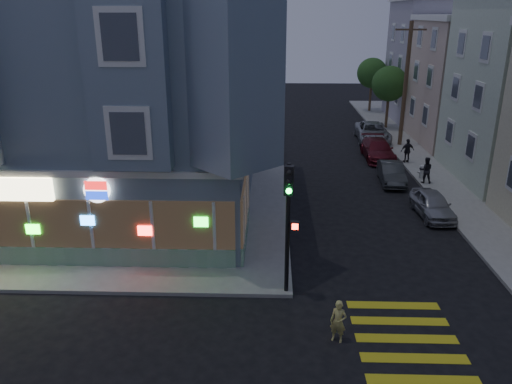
{
  "coord_description": "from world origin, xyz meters",
  "views": [
    {
      "loc": [
        2.18,
        -13.62,
        9.71
      ],
      "look_at": [
        1.55,
        5.78,
        2.7
      ],
      "focal_mm": 35.0,
      "sensor_mm": 36.0,
      "label": 1
    }
  ],
  "objects_px": {
    "street_tree_near": "(389,84)",
    "parked_car_d": "(373,132)",
    "pedestrian_b": "(407,151)",
    "parked_car_c": "(378,150)",
    "pedestrian_a": "(426,170)",
    "street_tree_far": "(372,73)",
    "utility_pole": "(406,83)",
    "fire_hydrant": "(422,171)",
    "parked_car_b": "(392,173)",
    "parked_car_a": "(432,205)",
    "traffic_signal": "(289,208)",
    "running_child": "(338,321)"
  },
  "relations": [
    {
      "from": "pedestrian_b",
      "to": "street_tree_near",
      "type": "bearing_deg",
      "value": -107.36
    },
    {
      "from": "street_tree_far",
      "to": "parked_car_d",
      "type": "bearing_deg",
      "value": -99.21
    },
    {
      "from": "utility_pole",
      "to": "pedestrian_b",
      "type": "relative_size",
      "value": 5.6
    },
    {
      "from": "utility_pole",
      "to": "street_tree_near",
      "type": "height_order",
      "value": "utility_pole"
    },
    {
      "from": "street_tree_near",
      "to": "street_tree_far",
      "type": "xyz_separation_m",
      "value": [
        0.0,
        8.0,
        0.0
      ]
    },
    {
      "from": "utility_pole",
      "to": "street_tree_near",
      "type": "xyz_separation_m",
      "value": [
        0.2,
        6.0,
        -0.86
      ]
    },
    {
      "from": "street_tree_far",
      "to": "traffic_signal",
      "type": "height_order",
      "value": "street_tree_far"
    },
    {
      "from": "utility_pole",
      "to": "pedestrian_a",
      "type": "distance_m",
      "value": 9.98
    },
    {
      "from": "running_child",
      "to": "fire_hydrant",
      "type": "bearing_deg",
      "value": 87.52
    },
    {
      "from": "pedestrian_b",
      "to": "parked_car_c",
      "type": "height_order",
      "value": "pedestrian_b"
    },
    {
      "from": "parked_car_d",
      "to": "parked_car_c",
      "type": "bearing_deg",
      "value": -94.34
    },
    {
      "from": "street_tree_far",
      "to": "pedestrian_a",
      "type": "relative_size",
      "value": 3.4
    },
    {
      "from": "street_tree_near",
      "to": "parked_car_a",
      "type": "bearing_deg",
      "value": -95.48
    },
    {
      "from": "street_tree_far",
      "to": "pedestrian_a",
      "type": "distance_m",
      "value": 23.39
    },
    {
      "from": "utility_pole",
      "to": "parked_car_a",
      "type": "distance_m",
      "value": 14.77
    },
    {
      "from": "street_tree_far",
      "to": "pedestrian_b",
      "type": "xyz_separation_m",
      "value": [
        -0.9,
        -18.89,
        -2.98
      ]
    },
    {
      "from": "pedestrian_b",
      "to": "parked_car_c",
      "type": "relative_size",
      "value": 0.34
    },
    {
      "from": "utility_pole",
      "to": "parked_car_c",
      "type": "relative_size",
      "value": 1.91
    },
    {
      "from": "pedestrian_b",
      "to": "parked_car_b",
      "type": "height_order",
      "value": "pedestrian_b"
    },
    {
      "from": "parked_car_a",
      "to": "traffic_signal",
      "type": "xyz_separation_m",
      "value": [
        -7.49,
        -7.76,
        2.79
      ]
    },
    {
      "from": "running_child",
      "to": "parked_car_d",
      "type": "bearing_deg",
      "value": 98.37
    },
    {
      "from": "utility_pole",
      "to": "street_tree_far",
      "type": "xyz_separation_m",
      "value": [
        0.2,
        14.0,
        -0.86
      ]
    },
    {
      "from": "running_child",
      "to": "parked_car_d",
      "type": "height_order",
      "value": "parked_car_d"
    },
    {
      "from": "street_tree_far",
      "to": "parked_car_b",
      "type": "relative_size",
      "value": 1.41
    },
    {
      "from": "utility_pole",
      "to": "parked_car_a",
      "type": "bearing_deg",
      "value": -96.99
    },
    {
      "from": "utility_pole",
      "to": "traffic_signal",
      "type": "bearing_deg",
      "value": -112.9
    },
    {
      "from": "utility_pole",
      "to": "parked_car_a",
      "type": "height_order",
      "value": "utility_pole"
    },
    {
      "from": "parked_car_a",
      "to": "running_child",
      "type": "bearing_deg",
      "value": -122.76
    },
    {
      "from": "pedestrian_a",
      "to": "pedestrian_b",
      "type": "height_order",
      "value": "pedestrian_b"
    },
    {
      "from": "parked_car_a",
      "to": "parked_car_b",
      "type": "height_order",
      "value": "parked_car_a"
    },
    {
      "from": "utility_pole",
      "to": "parked_car_c",
      "type": "height_order",
      "value": "utility_pole"
    },
    {
      "from": "pedestrian_a",
      "to": "parked_car_a",
      "type": "xyz_separation_m",
      "value": [
        -1.02,
        -4.88,
        -0.3
      ]
    },
    {
      "from": "pedestrian_a",
      "to": "pedestrian_b",
      "type": "relative_size",
      "value": 0.97
    },
    {
      "from": "street_tree_far",
      "to": "fire_hydrant",
      "type": "bearing_deg",
      "value": -92.22
    },
    {
      "from": "parked_car_c",
      "to": "fire_hydrant",
      "type": "xyz_separation_m",
      "value": [
        1.76,
        -4.67,
        -0.09
      ]
    },
    {
      "from": "utility_pole",
      "to": "running_child",
      "type": "height_order",
      "value": "utility_pole"
    },
    {
      "from": "street_tree_near",
      "to": "pedestrian_b",
      "type": "bearing_deg",
      "value": -94.73
    },
    {
      "from": "fire_hydrant",
      "to": "parked_car_d",
      "type": "bearing_deg",
      "value": 96.68
    },
    {
      "from": "parked_car_d",
      "to": "fire_hydrant",
      "type": "distance_m",
      "value": 9.93
    },
    {
      "from": "street_tree_far",
      "to": "parked_car_a",
      "type": "distance_m",
      "value": 28.32
    },
    {
      "from": "parked_car_a",
      "to": "traffic_signal",
      "type": "height_order",
      "value": "traffic_signal"
    },
    {
      "from": "parked_car_a",
      "to": "parked_car_d",
      "type": "xyz_separation_m",
      "value": [
        -0.1,
        15.6,
        0.1
      ]
    },
    {
      "from": "pedestrian_b",
      "to": "pedestrian_a",
      "type": "bearing_deg",
      "value": 77.37
    },
    {
      "from": "street_tree_near",
      "to": "parked_car_d",
      "type": "xyz_separation_m",
      "value": [
        -2.02,
        -4.46,
        -3.2
      ]
    },
    {
      "from": "street_tree_near",
      "to": "street_tree_far",
      "type": "height_order",
      "value": "same"
    },
    {
      "from": "fire_hydrant",
      "to": "parked_car_b",
      "type": "bearing_deg",
      "value": -164.62
    },
    {
      "from": "parked_car_d",
      "to": "utility_pole",
      "type": "bearing_deg",
      "value": -37.97
    },
    {
      "from": "parked_car_b",
      "to": "traffic_signal",
      "type": "bearing_deg",
      "value": -113.21
    },
    {
      "from": "parked_car_c",
      "to": "traffic_signal",
      "type": "xyz_separation_m",
      "value": [
        -6.79,
        -18.16,
        2.74
      ]
    },
    {
      "from": "utility_pole",
      "to": "pedestrian_b",
      "type": "bearing_deg",
      "value": -98.15
    }
  ]
}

